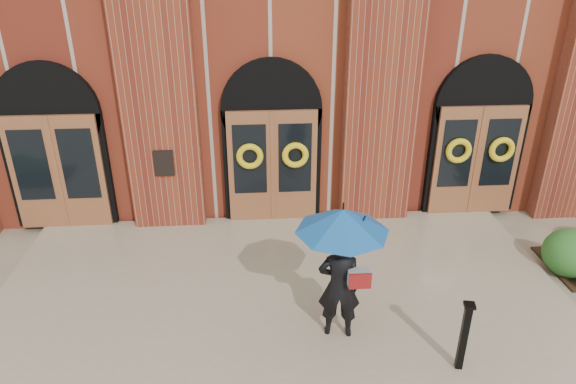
{
  "coord_description": "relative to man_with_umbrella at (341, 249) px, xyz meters",
  "views": [
    {
      "loc": [
        -0.41,
        -7.47,
        5.66
      ],
      "look_at": [
        0.21,
        1.0,
        1.6
      ],
      "focal_mm": 32.0,
      "sensor_mm": 36.0,
      "label": 1
    }
  ],
  "objects": [
    {
      "name": "ground",
      "position": [
        -0.83,
        1.17,
        -1.68
      ],
      "size": [
        90.0,
        90.0,
        0.0
      ],
      "primitive_type": "plane",
      "color": "gray",
      "rests_on": "ground"
    },
    {
      "name": "landing",
      "position": [
        -0.83,
        1.32,
        -1.61
      ],
      "size": [
        10.0,
        5.3,
        0.15
      ],
      "primitive_type": "cube",
      "color": "gray",
      "rests_on": "ground"
    },
    {
      "name": "church_building",
      "position": [
        -0.83,
        9.95,
        1.82
      ],
      "size": [
        16.2,
        12.53,
        7.0
      ],
      "color": "maroon",
      "rests_on": "ground"
    },
    {
      "name": "man_with_umbrella",
      "position": [
        0.0,
        0.0,
        0.0
      ],
      "size": [
        1.56,
        1.56,
        2.19
      ],
      "rotation": [
        0.0,
        0.0,
        3.0
      ],
      "color": "black",
      "rests_on": "landing"
    },
    {
      "name": "metal_post",
      "position": [
        1.64,
        -0.87,
        -0.94
      ],
      "size": [
        0.18,
        0.18,
        1.13
      ],
      "rotation": [
        0.0,
        0.0,
        -0.2
      ],
      "color": "black",
      "rests_on": "landing"
    }
  ]
}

